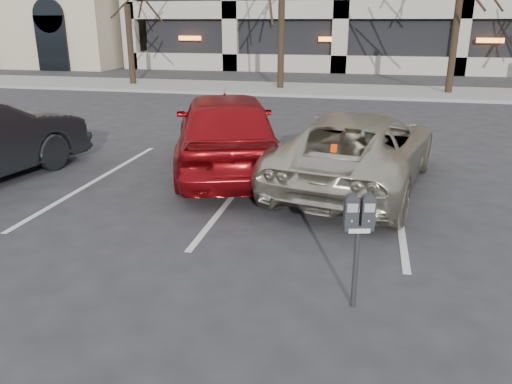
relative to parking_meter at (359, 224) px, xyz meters
name	(u,v)px	position (x,y,z in m)	size (l,w,h in m)	color
ground	(296,253)	(-0.78, 1.15, -0.96)	(140.00, 140.00, 0.00)	#28282B
sidewalk	(349,91)	(-0.78, 17.15, -0.90)	(80.00, 4.00, 0.12)	gray
stall_lines	(237,190)	(-2.18, 3.45, -0.95)	(16.90, 5.20, 0.00)	silver
parking_meter	(359,224)	(0.00, 0.00, 0.00)	(0.34, 0.19, 1.25)	black
suv_silver	(357,149)	(-0.12, 4.23, -0.27)	(3.21, 5.31, 1.38)	#BDB6A0
car_red	(226,131)	(-2.71, 4.63, -0.13)	(1.97, 4.89, 1.67)	maroon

